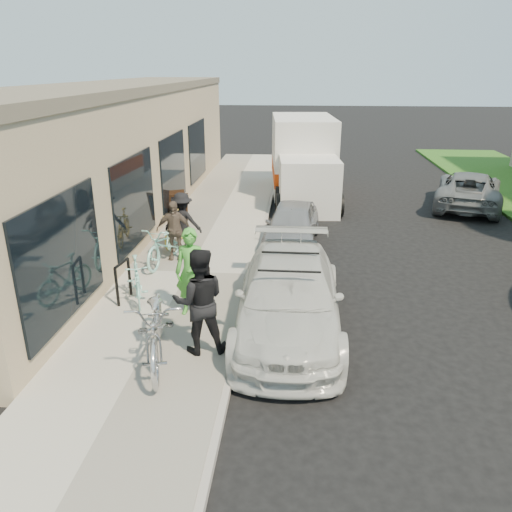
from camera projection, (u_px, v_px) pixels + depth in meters
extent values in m
plane|color=black|center=(263.00, 347.00, 8.93)|extent=(120.00, 120.00, 0.00)
cube|color=#A9A498|center=(188.00, 275.00, 11.85)|extent=(3.00, 34.00, 0.15)
cube|color=gray|center=(253.00, 277.00, 11.73)|extent=(0.12, 34.00, 0.13)
cube|color=tan|center=(119.00, 156.00, 16.08)|extent=(3.50, 20.00, 4.00)
cube|color=#675E4D|center=(112.00, 88.00, 15.33)|extent=(3.60, 20.00, 0.25)
cube|color=black|center=(63.00, 258.00, 8.63)|extent=(0.06, 3.00, 2.20)
cube|color=black|center=(135.00, 200.00, 12.36)|extent=(0.06, 3.00, 2.20)
cube|color=black|center=(173.00, 169.00, 16.08)|extent=(0.06, 3.00, 2.20)
cube|color=black|center=(197.00, 150.00, 19.81)|extent=(0.06, 3.00, 2.20)
cylinder|color=black|center=(117.00, 287.00, 9.99)|extent=(0.06, 0.06, 0.83)
cylinder|color=black|center=(130.00, 277.00, 10.50)|extent=(0.06, 0.06, 0.83)
cylinder|color=black|center=(121.00, 263.00, 10.10)|extent=(0.14, 0.55, 0.06)
cube|color=black|center=(179.00, 208.00, 15.38)|extent=(0.62, 0.45, 0.94)
cube|color=black|center=(176.00, 205.00, 15.69)|extent=(0.62, 0.45, 0.94)
cube|color=black|center=(179.00, 207.00, 15.34)|extent=(0.48, 0.33, 0.67)
imported|color=silver|center=(289.00, 296.00, 9.31)|extent=(1.95, 4.76, 1.38)
cylinder|color=black|center=(289.00, 272.00, 8.58)|extent=(1.09, 0.04, 0.04)
cylinder|color=black|center=(290.00, 253.00, 9.43)|extent=(1.09, 0.04, 0.04)
imported|color=#949498|center=(292.00, 224.00, 13.92)|extent=(1.69, 3.56, 1.17)
cube|color=silver|center=(309.00, 186.00, 16.82)|extent=(2.10, 2.10, 1.86)
cube|color=black|center=(309.00, 175.00, 16.68)|extent=(1.81, 0.20, 0.88)
cube|color=silver|center=(302.00, 154.00, 19.35)|extent=(2.56, 4.27, 2.84)
cube|color=#C93A0B|center=(302.00, 171.00, 19.58)|extent=(2.58, 4.29, 0.54)
cylinder|color=black|center=(280.00, 205.00, 16.56)|extent=(0.30, 0.80, 0.78)
cylinder|color=black|center=(339.00, 205.00, 16.55)|extent=(0.30, 0.80, 0.78)
cylinder|color=black|center=(279.00, 197.00, 17.57)|extent=(0.30, 0.80, 0.78)
cylinder|color=black|center=(334.00, 198.00, 17.55)|extent=(0.30, 0.80, 0.78)
cylinder|color=black|center=(276.00, 176.00, 21.04)|extent=(0.30, 0.80, 0.78)
cylinder|color=black|center=(322.00, 176.00, 21.03)|extent=(0.30, 0.80, 0.78)
imported|color=slate|center=(469.00, 190.00, 17.65)|extent=(3.39, 4.95, 1.26)
imported|color=#B6B6B8|center=(157.00, 325.00, 8.08)|extent=(1.36, 2.50, 1.25)
imported|color=green|center=(191.00, 272.00, 9.52)|extent=(0.67, 0.46, 1.75)
imported|color=black|center=(199.00, 301.00, 8.25)|extent=(1.03, 0.88, 1.84)
imported|color=#9AE6DA|center=(137.00, 280.00, 10.21)|extent=(0.92, 1.57, 0.91)
imported|color=#9AE6DA|center=(165.00, 244.00, 12.20)|extent=(0.96, 1.96, 0.99)
imported|color=gold|center=(176.00, 228.00, 13.50)|extent=(0.65, 1.58, 0.92)
imported|color=black|center=(183.00, 222.00, 12.98)|extent=(1.06, 0.69, 1.55)
imported|color=brown|center=(174.00, 230.00, 12.39)|extent=(0.91, 0.45, 1.50)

